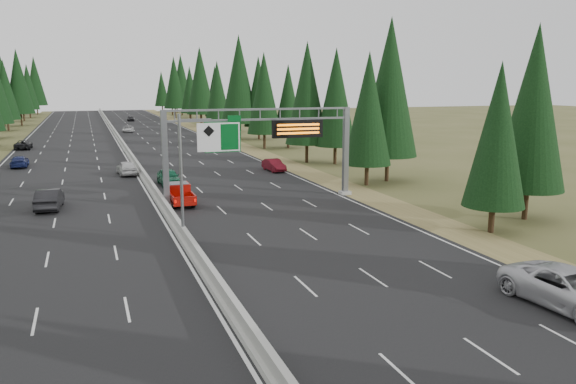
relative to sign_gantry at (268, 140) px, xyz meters
name	(u,v)px	position (x,y,z in m)	size (l,w,h in m)	color
road	(124,148)	(-8.92, 45.12, -5.23)	(32.00, 260.00, 0.08)	black
shoulder_right	(236,144)	(8.88, 45.12, -5.24)	(3.60, 260.00, 0.06)	olive
median_barrier	(124,146)	(-8.92, 45.12, -4.85)	(0.70, 260.00, 0.85)	#989893
sign_gantry	(268,140)	(0.00, 0.00, 0.00)	(16.75, 0.98, 7.80)	slate
hov_sign_pole	(190,167)	(-8.33, -9.92, -0.54)	(2.80, 0.50, 8.00)	slate
tree_row_right	(266,88)	(13.22, 42.04, 3.86)	(11.06, 238.52, 18.93)	black
silver_minivan	(570,289)	(5.39, -26.88, -4.31)	(2.91, 6.31, 1.75)	silver
red_pickup	(179,192)	(-7.37, 1.31, -4.27)	(1.82, 5.09, 1.66)	black
car_ahead_green	(169,177)	(-6.98, 10.36, -4.40)	(1.86, 4.63, 1.58)	#145839
car_ahead_dkred	(274,165)	(5.58, 15.27, -4.51)	(1.44, 4.14, 1.36)	maroon
car_ahead_dkgrey	(210,140)	(4.54, 44.85, -4.46)	(2.05, 5.05, 1.46)	black
car_ahead_white	(128,129)	(-6.12, 74.74, -4.55)	(2.13, 4.61, 1.28)	#B6B6B6
car_ahead_far	(131,119)	(-2.94, 109.70, -4.50)	(1.62, 4.04, 1.38)	black
car_onc_near	(49,199)	(-17.44, 2.65, -4.37)	(1.73, 4.97, 1.64)	black
car_onc_blue	(19,161)	(-22.05, 28.46, -4.51)	(1.89, 4.65, 1.35)	navy
car_onc_white	(127,168)	(-10.42, 18.16, -4.41)	(1.84, 4.57, 1.56)	#BCBCBC
car_onc_far	(23,145)	(-23.42, 48.79, -4.50)	(2.27, 4.93, 1.37)	black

